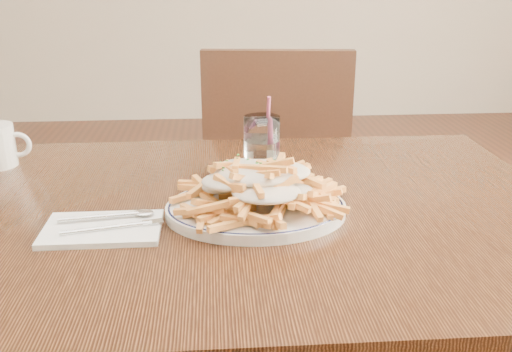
{
  "coord_description": "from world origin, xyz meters",
  "views": [
    {
      "loc": [
        -0.02,
        -0.92,
        1.15
      ],
      "look_at": [
        0.04,
        -0.04,
        0.82
      ],
      "focal_mm": 40.0,
      "sensor_mm": 36.0,
      "label": 1
    }
  ],
  "objects": [
    {
      "name": "table",
      "position": [
        0.0,
        0.0,
        0.67
      ],
      "size": [
        1.2,
        0.8,
        0.75
      ],
      "color": "black",
      "rests_on": "ground"
    },
    {
      "name": "chair_far",
      "position": [
        0.17,
        0.77,
        0.53
      ],
      "size": [
        0.47,
        0.47,
        0.93
      ],
      "color": "black",
      "rests_on": "ground"
    },
    {
      "name": "fries_plate",
      "position": [
        0.04,
        -0.04,
        0.76
      ],
      "size": [
        0.34,
        0.3,
        0.02
      ],
      "color": "white",
      "rests_on": "table"
    },
    {
      "name": "loaded_fries",
      "position": [
        0.04,
        -0.04,
        0.81
      ],
      "size": [
        0.27,
        0.22,
        0.08
      ],
      "color": "#EB9E48",
      "rests_on": "fries_plate"
    },
    {
      "name": "napkin",
      "position": [
        -0.2,
        -0.09,
        0.75
      ],
      "size": [
        0.18,
        0.12,
        0.01
      ],
      "primitive_type": "cube",
      "rotation": [
        0.0,
        0.0,
        0.0
      ],
      "color": "white",
      "rests_on": "table"
    },
    {
      "name": "cutlery",
      "position": [
        -0.2,
        -0.09,
        0.76
      ],
      "size": [
        0.18,
        0.09,
        0.01
      ],
      "color": "silver",
      "rests_on": "napkin"
    },
    {
      "name": "water_glass",
      "position": [
        0.07,
        0.16,
        0.8
      ],
      "size": [
        0.07,
        0.07,
        0.16
      ],
      "color": "white",
      "rests_on": "table"
    }
  ]
}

